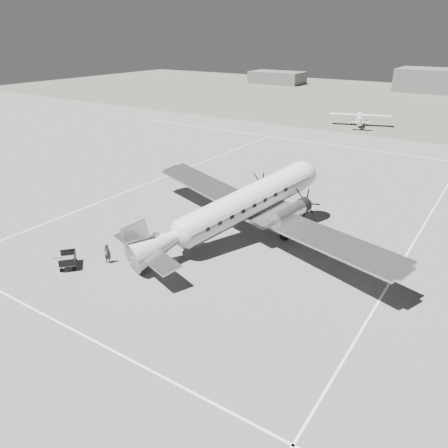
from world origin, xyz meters
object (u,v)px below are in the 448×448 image
at_px(shed_secondary, 277,78).
at_px(light_plane_left, 360,120).
at_px(dc3_airliner, 237,210).
at_px(ramp_agent, 155,240).
at_px(baggage_cart_far, 68,261).
at_px(passenger, 176,231).
at_px(ground_crew, 108,253).
at_px(baggage_cart_near, 149,244).

xyz_separation_m(shed_secondary, light_plane_left, (47.12, -57.51, -0.79)).
distance_m(dc3_airliner, ramp_agent, 7.33).
bearing_deg(baggage_cart_far, light_plane_left, 130.86).
bearing_deg(dc3_airliner, passenger, -121.95).
height_order(shed_secondary, dc3_airliner, dc3_airliner).
bearing_deg(ground_crew, ramp_agent, -124.65).
distance_m(shed_secondary, ramp_agent, 127.81).
xyz_separation_m(dc3_airliner, baggage_cart_far, (-8.22, -11.28, -2.26)).
bearing_deg(ground_crew, shed_secondary, -83.53).
height_order(dc3_airliner, ground_crew, dc3_airliner).
bearing_deg(light_plane_left, shed_secondary, 111.35).
bearing_deg(light_plane_left, baggage_cart_far, -109.17).
xyz_separation_m(light_plane_left, ramp_agent, (2.05, -60.46, -0.42)).
distance_m(ground_crew, passenger, 6.24).
distance_m(shed_secondary, ground_crew, 130.92).
bearing_deg(baggage_cart_far, shed_secondary, 152.29).
height_order(shed_secondary, light_plane_left, shed_secondary).
bearing_deg(passenger, baggage_cart_near, -178.34).
bearing_deg(shed_secondary, passenger, -66.74).
height_order(baggage_cart_near, ground_crew, ground_crew).
height_order(shed_secondary, ramp_agent, shed_secondary).
height_order(baggage_cart_far, ramp_agent, ramp_agent).
distance_m(ground_crew, ramp_agent, 4.17).
relative_size(dc3_airliner, baggage_cart_near, 15.63).
bearing_deg(shed_secondary, ramp_agent, -67.37).
height_order(baggage_cart_near, baggage_cart_far, baggage_cart_far).
bearing_deg(dc3_airliner, light_plane_left, 116.76).
height_order(dc3_airliner, passenger, dc3_airliner).
relative_size(dc3_airliner, ramp_agent, 18.84).
distance_m(shed_secondary, baggage_cart_near, 128.22).
xyz_separation_m(shed_secondary, baggage_cart_far, (45.73, -124.06, -1.45)).
relative_size(ground_crew, ramp_agent, 1.03).
relative_size(light_plane_left, ramp_agent, 7.43).
distance_m(dc3_airliner, baggage_cart_near, 7.90).
bearing_deg(ramp_agent, shed_secondary, 12.58).
relative_size(light_plane_left, passenger, 6.04).
height_order(baggage_cart_far, ground_crew, ground_crew).
relative_size(baggage_cart_near, baggage_cart_far, 0.97).
relative_size(light_plane_left, baggage_cart_far, 5.99).
bearing_deg(dc3_airliner, shed_secondary, 135.28).
relative_size(light_plane_left, ground_crew, 7.24).
relative_size(shed_secondary, light_plane_left, 1.55).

